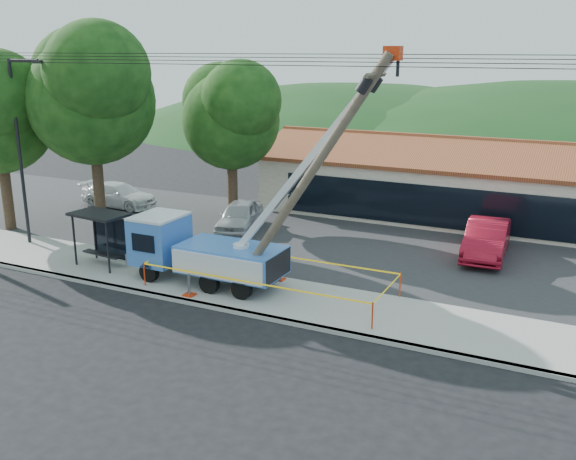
% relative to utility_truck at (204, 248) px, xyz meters
% --- Properties ---
extents(ground, '(120.00, 120.00, 0.00)m').
position_rel_utility_truck_xyz_m(ground, '(3.06, -4.07, -1.61)').
color(ground, black).
rests_on(ground, ground).
extents(curb, '(60.00, 0.25, 0.15)m').
position_rel_utility_truck_xyz_m(curb, '(3.06, -1.97, -1.53)').
color(curb, '#A3A199').
rests_on(curb, ground).
extents(sidewalk, '(60.00, 4.00, 0.15)m').
position_rel_utility_truck_xyz_m(sidewalk, '(3.06, -0.07, -1.53)').
color(sidewalk, '#A3A199').
rests_on(sidewalk, ground).
extents(parking_lot, '(60.00, 12.00, 0.10)m').
position_rel_utility_truck_xyz_m(parking_lot, '(3.06, 7.93, -1.56)').
color(parking_lot, '#28282B').
rests_on(parking_lot, ground).
extents(strip_mall, '(22.50, 8.53, 4.67)m').
position_rel_utility_truck_xyz_m(strip_mall, '(7.06, 15.91, 0.27)').
color(strip_mall, '#BBA994').
rests_on(strip_mall, ground).
extents(streetlight, '(2.13, 0.22, 9.00)m').
position_rel_utility_truck_xyz_m(streetlight, '(-10.73, 0.93, 3.70)').
color(streetlight, black).
rests_on(streetlight, ground).
extents(tree_west_near, '(7.56, 6.72, 10.80)m').
position_rel_utility_truck_xyz_m(tree_west_near, '(-8.94, 3.93, 5.92)').
color(tree_west_near, '#332316').
rests_on(tree_west_near, ground).
extents(tree_lot, '(6.30, 5.60, 8.94)m').
position_rel_utility_truck_xyz_m(tree_lot, '(-3.94, 8.93, 4.60)').
color(tree_lot, '#332316').
rests_on(tree_lot, ground).
extents(hill_west, '(78.40, 56.00, 28.00)m').
position_rel_utility_truck_xyz_m(hill_west, '(-11.94, 50.93, -1.61)').
color(hill_west, '#143815').
rests_on(hill_west, ground).
extents(utility_truck, '(11.14, 3.52, 9.37)m').
position_rel_utility_truck_xyz_m(utility_truck, '(0.00, 0.00, 0.00)').
color(utility_truck, black).
rests_on(utility_truck, ground).
extents(leaning_pole, '(6.32, 1.83, 9.31)m').
position_rel_utility_truck_xyz_m(leaning_pole, '(4.91, -0.49, 3.56)').
color(leaning_pole, '#4C4231').
rests_on(leaning_pole, ground).
extents(bus_shelter, '(2.63, 1.79, 2.40)m').
position_rel_utility_truck_xyz_m(bus_shelter, '(-5.23, -0.05, 0.29)').
color(bus_shelter, black).
rests_on(bus_shelter, ground).
extents(caution_tape, '(9.74, 3.37, 0.97)m').
position_rel_utility_truck_xyz_m(caution_tape, '(2.84, 0.26, -0.74)').
color(caution_tape, red).
rests_on(caution_tape, ground).
extents(car_silver, '(3.04, 4.95, 1.57)m').
position_rel_utility_truck_xyz_m(car_silver, '(-2.67, 7.47, -1.61)').
color(car_silver, '#AFB3B6').
rests_on(car_silver, ground).
extents(car_red, '(2.10, 5.23, 1.69)m').
position_rel_utility_truck_xyz_m(car_red, '(9.80, 8.64, -1.61)').
color(car_red, maroon).
rests_on(car_red, ground).
extents(car_white, '(4.97, 2.05, 1.44)m').
position_rel_utility_truck_xyz_m(car_white, '(-12.00, 8.92, -1.61)').
color(car_white, silver).
rests_on(car_white, ground).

